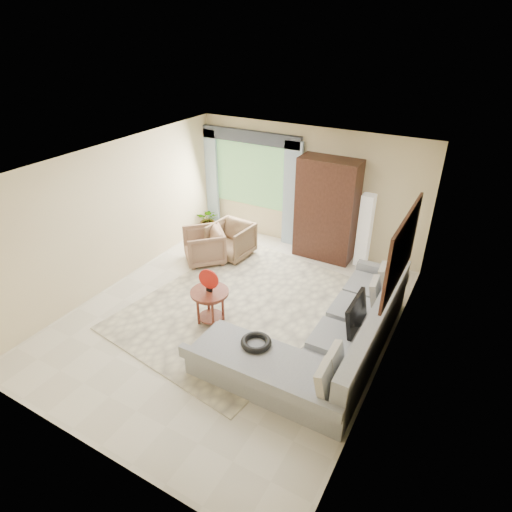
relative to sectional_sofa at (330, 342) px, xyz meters
The scene contains 17 objects.
ground 1.81m from the sectional_sofa, behind, with size 6.00×6.00×0.00m, color silver.
area_rug 1.94m from the sectional_sofa, 165.09° to the left, with size 3.00×4.00×0.02m, color beige.
sectional_sofa is the anchor object (origin of this frame).
tv_screen 0.58m from the sectional_sofa, 45.46° to the left, with size 0.06×0.74×0.48m, color black.
garden_hose 1.15m from the sectional_sofa, 134.41° to the right, with size 0.43×0.43×0.09m, color black.
coffee_table 2.00m from the sectional_sofa, behind, with size 0.62×0.62×0.62m.
red_disc 2.08m from the sectional_sofa, behind, with size 0.34×0.34×0.03m, color red.
armchair_left 3.59m from the sectional_sofa, 156.05° to the left, with size 0.76×0.78×0.71m, color #87644A.
armchair_right 3.50m from the sectional_sofa, 146.53° to the left, with size 0.79×0.81×0.74m, color olive.
potted_plant 4.89m from the sectional_sofa, 146.13° to the left, with size 0.51×0.44×0.56m, color #999999.
armoire 3.24m from the sectional_sofa, 113.06° to the left, with size 1.20×0.55×2.10m, color black.
floor_lamp 3.03m from the sectional_sofa, 98.33° to the left, with size 0.24×0.24×1.50m, color silver.
window 4.58m from the sectional_sofa, 134.87° to the left, with size 1.80×0.04×1.40m, color #669E59.
curtain_left 5.25m from the sectional_sofa, 143.84° to the left, with size 0.40×0.08×2.30m, color #9EB7CC.
curtain_right 3.80m from the sectional_sofa, 124.27° to the left, with size 0.40×0.08×2.30m, color #9EB7CC.
valance 4.81m from the sectional_sofa, 135.52° to the left, with size 2.40×0.12×0.26m, color #1E232D.
wall_mirror 1.70m from the sectional_sofa, 37.80° to the left, with size 0.05×1.70×1.05m.
Camera 1 is at (3.23, -4.93, 4.42)m, focal length 30.00 mm.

